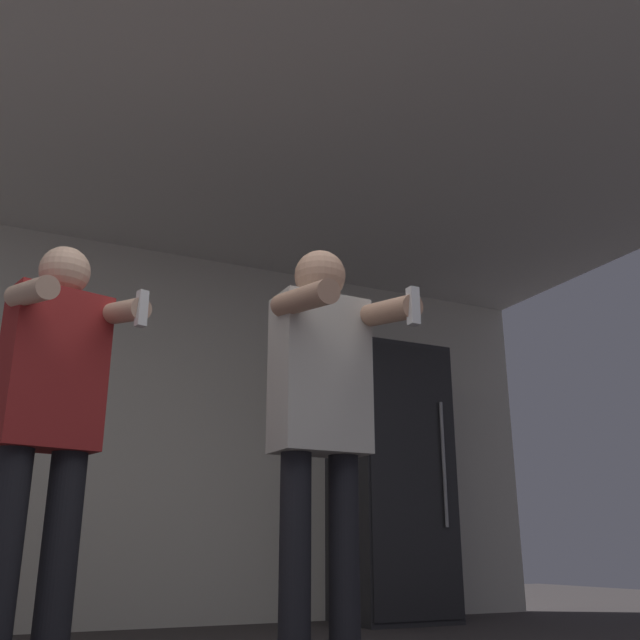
{
  "coord_description": "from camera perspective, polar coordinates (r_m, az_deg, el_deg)",
  "views": [
    {
      "loc": [
        -0.63,
        -1.63,
        0.47
      ],
      "look_at": [
        0.53,
        0.8,
        1.34
      ],
      "focal_mm": 40.0,
      "sensor_mm": 36.0,
      "label": 1
    }
  ],
  "objects": [
    {
      "name": "ceiling_slab",
      "position": [
        3.91,
        -12.55,
        15.09
      ],
      "size": [
        7.0,
        3.73,
        0.05
      ],
      "color": "silver",
      "rests_on": "wall_back"
    },
    {
      "name": "person_man_side",
      "position": [
        2.92,
        -20.88,
        -7.35
      ],
      "size": [
        0.52,
        0.55,
        1.65
      ],
      "color": "black",
      "rests_on": "ground_plane"
    },
    {
      "name": "person_woman_foreground",
      "position": [
        2.73,
        0.17,
        -6.82
      ],
      "size": [
        0.44,
        0.52,
        1.63
      ],
      "color": "black",
      "rests_on": "ground_plane"
    },
    {
      "name": "refrigerator",
      "position": [
        5.27,
        5.6,
        -12.62
      ],
      "size": [
        0.71,
        0.7,
        1.9
      ],
      "color": "#262628",
      "rests_on": "ground_plane"
    },
    {
      "name": "wall_back",
      "position": [
        4.98,
        -17.95,
        -7.77
      ],
      "size": [
        7.0,
        0.06,
        2.55
      ],
      "color": "beige",
      "rests_on": "ground_plane"
    }
  ]
}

